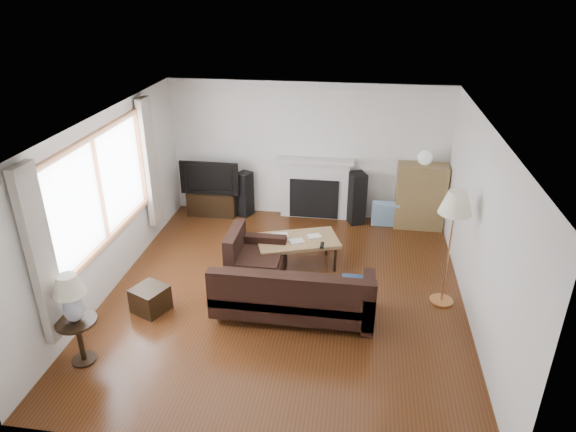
# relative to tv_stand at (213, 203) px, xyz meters

# --- Properties ---
(room) EXTENTS (5.10, 5.60, 2.54)m
(room) POSITION_rel_tv_stand_xyz_m (1.76, -2.50, 1.02)
(room) COLOR #4E2811
(room) RESTS_ON ground
(window) EXTENTS (0.12, 2.74, 1.54)m
(window) POSITION_rel_tv_stand_xyz_m (-0.69, -2.70, 1.32)
(window) COLOR brown
(window) RESTS_ON room
(curtain_near) EXTENTS (0.10, 0.35, 2.10)m
(curtain_near) POSITION_rel_tv_stand_xyz_m (-0.64, -4.22, 1.17)
(curtain_near) COLOR beige
(curtain_near) RESTS_ON room
(curtain_far) EXTENTS (0.10, 0.35, 2.10)m
(curtain_far) POSITION_rel_tv_stand_xyz_m (-0.64, -1.18, 1.17)
(curtain_far) COLOR beige
(curtain_far) RESTS_ON room
(fireplace) EXTENTS (1.40, 0.26, 1.15)m
(fireplace) POSITION_rel_tv_stand_xyz_m (1.91, 0.14, 0.35)
(fireplace) COLOR white
(fireplace) RESTS_ON room
(tv_stand) EXTENTS (0.91, 0.41, 0.46)m
(tv_stand) POSITION_rel_tv_stand_xyz_m (0.00, 0.00, 0.00)
(tv_stand) COLOR black
(tv_stand) RESTS_ON ground
(television) EXTENTS (1.09, 0.14, 0.63)m
(television) POSITION_rel_tv_stand_xyz_m (0.00, 0.00, 0.54)
(television) COLOR black
(television) RESTS_ON tv_stand
(speaker_left) EXTENTS (0.33, 0.35, 0.84)m
(speaker_left) POSITION_rel_tv_stand_xyz_m (0.61, 0.04, 0.19)
(speaker_left) COLOR black
(speaker_left) RESTS_ON ground
(speaker_right) EXTENTS (0.37, 0.40, 0.96)m
(speaker_right) POSITION_rel_tv_stand_xyz_m (2.69, 0.02, 0.25)
(speaker_right) COLOR black
(speaker_right) RESTS_ON ground
(bookshelf) EXTENTS (0.85, 0.41, 1.17)m
(bookshelf) POSITION_rel_tv_stand_xyz_m (3.81, 0.02, 0.36)
(bookshelf) COLOR olive
(bookshelf) RESTS_ON ground
(globe_lamp) EXTENTS (0.26, 0.26, 0.26)m
(globe_lamp) POSITION_rel_tv_stand_xyz_m (3.81, 0.02, 1.07)
(globe_lamp) COLOR white
(globe_lamp) RESTS_ON bookshelf
(sectional_sofa) EXTENTS (2.30, 1.68, 0.74)m
(sectional_sofa) POSITION_rel_tv_stand_xyz_m (1.95, -2.96, 0.14)
(sectional_sofa) COLOR black
(sectional_sofa) RESTS_ON ground
(coffee_table) EXTENTS (1.38, 1.04, 0.48)m
(coffee_table) POSITION_rel_tv_stand_xyz_m (1.84, -1.69, 0.01)
(coffee_table) COLOR #9C784A
(coffee_table) RESTS_ON ground
(footstool) EXTENTS (0.55, 0.55, 0.35)m
(footstool) POSITION_rel_tv_stand_xyz_m (0.02, -3.14, -0.05)
(footstool) COLOR black
(footstool) RESTS_ON ground
(floor_lamp) EXTENTS (0.55, 0.55, 1.68)m
(floor_lamp) POSITION_rel_tv_stand_xyz_m (3.96, -2.36, 0.61)
(floor_lamp) COLOR #C37E43
(floor_lamp) RESTS_ON ground
(side_table) EXTENTS (0.47, 0.47, 0.58)m
(side_table) POSITION_rel_tv_stand_xyz_m (-0.39, -4.22, 0.06)
(side_table) COLOR black
(side_table) RESTS_ON ground
(table_lamp) EXTENTS (0.36, 0.36, 0.59)m
(table_lamp) POSITION_rel_tv_stand_xyz_m (-0.39, -4.22, 0.65)
(table_lamp) COLOR silver
(table_lamp) RESTS_ON side_table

